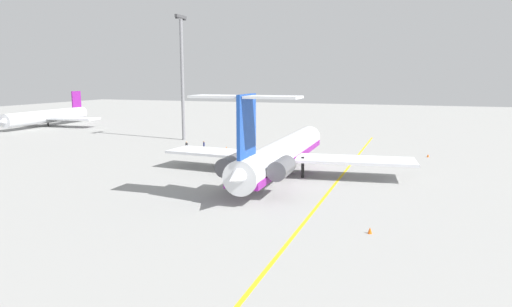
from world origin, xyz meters
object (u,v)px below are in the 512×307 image
(ground_crew_near_nose, at_px, (204,145))
(main_jetliner, at_px, (281,153))
(airliner_mid_left, at_px, (45,117))
(safety_cone_tail, at_px, (226,148))
(ground_crew_near_tail, at_px, (187,145))
(safety_cone_nose, at_px, (370,230))
(safety_cone_wingtip, at_px, (428,156))
(light_mast, at_px, (182,73))

(ground_crew_near_nose, bearing_deg, main_jetliner, 137.23)
(airliner_mid_left, height_order, safety_cone_tail, airliner_mid_left)
(main_jetliner, height_order, ground_crew_near_tail, main_jetliner)
(airliner_mid_left, bearing_deg, main_jetliner, 60.50)
(safety_cone_nose, bearing_deg, safety_cone_wingtip, -7.15)
(safety_cone_tail, bearing_deg, ground_crew_near_nose, 131.06)
(main_jetliner, xyz_separation_m, safety_cone_nose, (-19.62, -13.77, -2.88))
(ground_crew_near_tail, bearing_deg, safety_cone_nose, 36.11)
(safety_cone_tail, distance_m, light_mast, 21.71)
(airliner_mid_left, xyz_separation_m, light_mast, (-10.89, -48.24, 11.46))
(airliner_mid_left, bearing_deg, light_mast, 74.26)
(safety_cone_wingtip, relative_size, safety_cone_tail, 1.00)
(ground_crew_near_nose, height_order, safety_cone_tail, ground_crew_near_nose)
(airliner_mid_left, height_order, safety_cone_wingtip, airliner_mid_left)
(safety_cone_nose, bearing_deg, safety_cone_tail, 37.90)
(ground_crew_near_tail, bearing_deg, light_mast, -159.85)
(main_jetliner, bearing_deg, ground_crew_near_nose, 49.04)
(safety_cone_tail, xyz_separation_m, light_mast, (9.20, 13.91, 13.91))
(ground_crew_near_tail, relative_size, light_mast, 0.07)
(airliner_mid_left, distance_m, light_mast, 50.76)
(main_jetliner, relative_size, safety_cone_tail, 72.13)
(safety_cone_nose, bearing_deg, airliner_mid_left, 57.52)
(safety_cone_wingtip, distance_m, light_mast, 51.47)
(safety_cone_wingtip, bearing_deg, safety_cone_nose, 172.85)
(airliner_mid_left, height_order, light_mast, light_mast)
(airliner_mid_left, bearing_deg, safety_cone_tail, 69.07)
(safety_cone_wingtip, bearing_deg, safety_cone_tail, 95.93)
(ground_crew_near_nose, xyz_separation_m, safety_cone_nose, (-35.77, -33.28, -0.87))
(ground_crew_near_nose, xyz_separation_m, safety_cone_wingtip, (6.49, -38.58, -0.87))
(light_mast, bearing_deg, safety_cone_tail, -123.48)
(safety_cone_wingtip, xyz_separation_m, light_mast, (5.53, 49.25, 13.91))
(safety_cone_wingtip, height_order, light_mast, light_mast)
(airliner_mid_left, xyz_separation_m, ground_crew_near_nose, (-22.91, -58.90, -1.57))
(safety_cone_nose, xyz_separation_m, light_mast, (47.79, 43.95, 13.91))
(ground_crew_near_nose, relative_size, ground_crew_near_tail, 1.03)
(ground_crew_near_nose, xyz_separation_m, ground_crew_near_tail, (-1.30, 2.85, -0.03))
(main_jetliner, relative_size, ground_crew_near_nose, 21.97)
(main_jetliner, relative_size, light_mast, 1.53)
(main_jetliner, relative_size, ground_crew_near_tail, 22.56)
(airliner_mid_left, bearing_deg, ground_crew_near_tail, 63.63)
(main_jetliner, distance_m, safety_cone_tail, 25.16)
(safety_cone_nose, xyz_separation_m, safety_cone_tail, (38.59, 30.04, 0.00))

